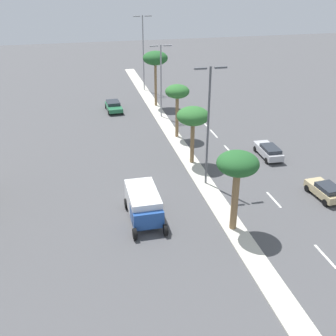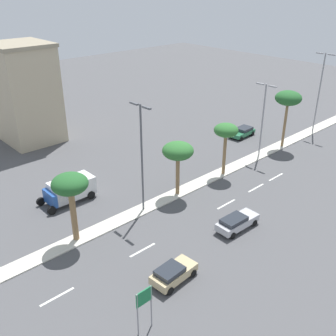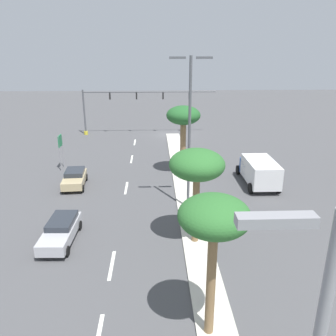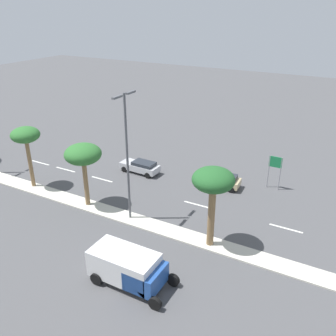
{
  "view_description": "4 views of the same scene",
  "coord_description": "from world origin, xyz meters",
  "px_view_note": "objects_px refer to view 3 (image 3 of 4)",
  "views": [
    {
      "loc": [
        -11.42,
        -9.86,
        18.96
      ],
      "look_at": [
        -3.96,
        22.11,
        2.88
      ],
      "focal_mm": 44.48,
      "sensor_mm": 36.0,
      "label": 1
    },
    {
      "loc": [
        27.1,
        2.17,
        21.53
      ],
      "look_at": [
        -0.36,
        27.5,
        3.38
      ],
      "focal_mm": 41.91,
      "sensor_mm": 36.0,
      "label": 2
    },
    {
      "loc": [
        2.62,
        47.71,
        11.85
      ],
      "look_at": [
        1.47,
        19.68,
        1.93
      ],
      "focal_mm": 36.97,
      "sensor_mm": 36.0,
      "label": 3
    },
    {
      "loc": [
        -22.54,
        7.39,
        17.55
      ],
      "look_at": [
        3.62,
        21.74,
        3.95
      ],
      "focal_mm": 38.92,
      "sensor_mm": 36.0,
      "label": 4
    }
  ],
  "objects_px": {
    "palm_tree_inboard": "(214,220)",
    "sedan_silver_inboard": "(61,231)",
    "palm_tree_center": "(183,118)",
    "sedan_tan_near": "(75,178)",
    "palm_tree_right": "(197,166)",
    "box_truck": "(259,171)",
    "traffic_signal_gantry": "(123,104)",
    "directional_road_sign": "(61,145)",
    "street_lamp_center": "(190,125)"
  },
  "relations": [
    {
      "from": "traffic_signal_gantry",
      "to": "palm_tree_right",
      "type": "relative_size",
      "value": 3.06
    },
    {
      "from": "traffic_signal_gantry",
      "to": "box_truck",
      "type": "relative_size",
      "value": 3.14
    },
    {
      "from": "directional_road_sign",
      "to": "box_truck",
      "type": "bearing_deg",
      "value": 165.04
    },
    {
      "from": "sedan_silver_inboard",
      "to": "box_truck",
      "type": "relative_size",
      "value": 0.78
    },
    {
      "from": "street_lamp_center",
      "to": "palm_tree_center",
      "type": "bearing_deg",
      "value": -91.6
    },
    {
      "from": "traffic_signal_gantry",
      "to": "directional_road_sign",
      "type": "distance_m",
      "value": 15.48
    },
    {
      "from": "sedan_tan_near",
      "to": "street_lamp_center",
      "type": "bearing_deg",
      "value": 152.93
    },
    {
      "from": "palm_tree_center",
      "to": "sedan_silver_inboard",
      "type": "distance_m",
      "value": 15.71
    },
    {
      "from": "palm_tree_center",
      "to": "box_truck",
      "type": "bearing_deg",
      "value": 154.96
    },
    {
      "from": "traffic_signal_gantry",
      "to": "sedan_tan_near",
      "type": "bearing_deg",
      "value": 81.47
    },
    {
      "from": "palm_tree_center",
      "to": "box_truck",
      "type": "xyz_separation_m",
      "value": [
        -6.6,
        3.08,
        -4.22
      ]
    },
    {
      "from": "palm_tree_inboard",
      "to": "street_lamp_center",
      "type": "bearing_deg",
      "value": -91.26
    },
    {
      "from": "directional_road_sign",
      "to": "sedan_tan_near",
      "type": "bearing_deg",
      "value": 115.32
    },
    {
      "from": "traffic_signal_gantry",
      "to": "palm_tree_inboard",
      "type": "xyz_separation_m",
      "value": [
        -6.51,
        36.45,
        1.21
      ]
    },
    {
      "from": "directional_road_sign",
      "to": "street_lamp_center",
      "type": "bearing_deg",
      "value": 140.96
    },
    {
      "from": "palm_tree_right",
      "to": "box_truck",
      "type": "relative_size",
      "value": 1.02
    },
    {
      "from": "street_lamp_center",
      "to": "box_truck",
      "type": "height_order",
      "value": "street_lamp_center"
    },
    {
      "from": "traffic_signal_gantry",
      "to": "sedan_tan_near",
      "type": "relative_size",
      "value": 4.65
    },
    {
      "from": "directional_road_sign",
      "to": "sedan_silver_inboard",
      "type": "xyz_separation_m",
      "value": [
        -3.32,
        14.03,
        -1.75
      ]
    },
    {
      "from": "palm_tree_inboard",
      "to": "sedan_silver_inboard",
      "type": "bearing_deg",
      "value": -43.69
    },
    {
      "from": "street_lamp_center",
      "to": "palm_tree_right",
      "type": "bearing_deg",
      "value": 89.78
    },
    {
      "from": "directional_road_sign",
      "to": "sedan_tan_near",
      "type": "distance_m",
      "value": 5.49
    },
    {
      "from": "palm_tree_right",
      "to": "sedan_silver_inboard",
      "type": "bearing_deg",
      "value": -3.01
    },
    {
      "from": "palm_tree_center",
      "to": "street_lamp_center",
      "type": "relative_size",
      "value": 0.59
    },
    {
      "from": "palm_tree_right",
      "to": "box_truck",
      "type": "bearing_deg",
      "value": -125.78
    },
    {
      "from": "traffic_signal_gantry",
      "to": "sedan_silver_inboard",
      "type": "relative_size",
      "value": 4.04
    },
    {
      "from": "palm_tree_center",
      "to": "street_lamp_center",
      "type": "bearing_deg",
      "value": 88.4
    },
    {
      "from": "box_truck",
      "to": "street_lamp_center",
      "type": "bearing_deg",
      "value": 34.29
    },
    {
      "from": "traffic_signal_gantry",
      "to": "palm_tree_right",
      "type": "xyz_separation_m",
      "value": [
        -6.77,
        28.98,
        0.8
      ]
    },
    {
      "from": "sedan_silver_inboard",
      "to": "sedan_tan_near",
      "type": "xyz_separation_m",
      "value": [
        1.1,
        -9.33,
        -0.0
      ]
    },
    {
      "from": "directional_road_sign",
      "to": "palm_tree_right",
      "type": "xyz_separation_m",
      "value": [
        -11.87,
        14.48,
        2.62
      ]
    },
    {
      "from": "sedan_silver_inboard",
      "to": "sedan_tan_near",
      "type": "height_order",
      "value": "sedan_tan_near"
    },
    {
      "from": "street_lamp_center",
      "to": "sedan_silver_inboard",
      "type": "bearing_deg",
      "value": 27.12
    },
    {
      "from": "sedan_tan_near",
      "to": "palm_tree_inboard",
      "type": "bearing_deg",
      "value": 118.57
    },
    {
      "from": "directional_road_sign",
      "to": "box_truck",
      "type": "height_order",
      "value": "directional_road_sign"
    },
    {
      "from": "palm_tree_inboard",
      "to": "box_truck",
      "type": "relative_size",
      "value": 1.08
    },
    {
      "from": "palm_tree_right",
      "to": "directional_road_sign",
      "type": "bearing_deg",
      "value": -50.65
    },
    {
      "from": "street_lamp_center",
      "to": "sedan_tan_near",
      "type": "distance_m",
      "value": 12.31
    },
    {
      "from": "street_lamp_center",
      "to": "sedan_silver_inboard",
      "type": "height_order",
      "value": "street_lamp_center"
    },
    {
      "from": "traffic_signal_gantry",
      "to": "palm_tree_inboard",
      "type": "height_order",
      "value": "palm_tree_inboard"
    },
    {
      "from": "directional_road_sign",
      "to": "sedan_silver_inboard",
      "type": "distance_m",
      "value": 14.53
    },
    {
      "from": "traffic_signal_gantry",
      "to": "palm_tree_center",
      "type": "distance_m",
      "value": 17.88
    },
    {
      "from": "directional_road_sign",
      "to": "palm_tree_center",
      "type": "xyz_separation_m",
      "value": [
        -12.11,
        1.91,
        3.03
      ]
    },
    {
      "from": "sedan_silver_inboard",
      "to": "street_lamp_center",
      "type": "bearing_deg",
      "value": -152.88
    },
    {
      "from": "street_lamp_center",
      "to": "sedan_silver_inboard",
      "type": "xyz_separation_m",
      "value": [
        8.57,
        4.39,
        -5.8
      ]
    },
    {
      "from": "palm_tree_center",
      "to": "sedan_tan_near",
      "type": "distance_m",
      "value": 11.33
    },
    {
      "from": "palm_tree_inboard",
      "to": "box_truck",
      "type": "xyz_separation_m",
      "value": [
        -7.09,
        -16.96,
        -4.23
      ]
    },
    {
      "from": "palm_tree_right",
      "to": "palm_tree_inboard",
      "type": "distance_m",
      "value": 7.49
    },
    {
      "from": "palm_tree_right",
      "to": "street_lamp_center",
      "type": "xyz_separation_m",
      "value": [
        -0.02,
        -4.84,
        1.43
      ]
    },
    {
      "from": "palm_tree_inboard",
      "to": "sedan_silver_inboard",
      "type": "relative_size",
      "value": 1.39
    }
  ]
}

